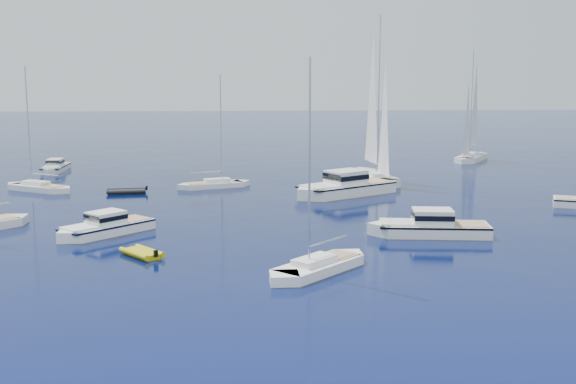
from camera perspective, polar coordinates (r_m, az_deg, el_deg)
The scene contains 12 objects.
ground at distance 38.23m, azimuth 3.72°, elevation -9.54°, with size 400.00×400.00×0.00m, color #081350.
motor_cruiser_left at distance 57.50m, azimuth -14.44°, elevation -3.30°, with size 2.70×8.81×2.31m, color white, non-canonical shape.
motor_cruiser_centre at distance 56.43m, azimuth 11.24°, elevation -3.42°, with size 3.08×10.06×2.64m, color silver, non-canonical shape.
motor_cruiser_distant at distance 73.58m, azimuth 4.48°, elevation -0.25°, with size 3.82×12.49×3.28m, color white, non-canonical shape.
motor_cruiser_horizon at distance 95.87m, azimuth -18.10°, elevation 1.59°, with size 2.37×7.73×2.03m, color silver, non-canonical shape.
sailboat_fore at distance 45.53m, azimuth 2.43°, elevation -6.38°, with size 2.46×9.47×13.91m, color white, non-canonical shape.
sailboat_centre at distance 78.65m, azimuth -5.91°, elevation 0.36°, with size 2.25×8.66×12.74m, color silver, non-canonical shape.
sailboat_sails_r at distance 83.09m, azimuth 6.86°, elevation 0.84°, with size 3.44×13.25×19.48m, color silver, non-canonical shape.
sailboat_far_l at distance 80.69m, azimuth -19.32°, elevation 0.10°, with size 2.41×9.28×13.64m, color white, non-canonical shape.
sailboat_sails_far at distance 105.78m, azimuth 14.43°, elevation 2.47°, with size 2.87×11.05×16.24m, color silver, non-canonical shape.
tender_yellow at distance 50.25m, azimuth -11.60°, elevation -5.04°, with size 1.94×3.51×0.95m, color #C0B30B, non-canonical shape.
tender_grey_far at distance 76.32m, azimuth -12.79°, elevation -0.11°, with size 2.24×4.18×0.95m, color black, non-canonical shape.
Camera 1 is at (-4.73, -35.82, 12.48)m, focal length 44.48 mm.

